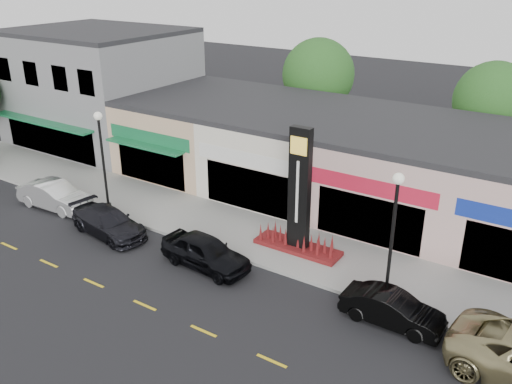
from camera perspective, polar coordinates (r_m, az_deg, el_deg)
ground at (r=24.48m, az=-6.72°, el=-8.41°), size 120.00×120.00×0.00m
sidewalk at (r=27.46m, az=-0.94°, el=-4.35°), size 52.00×4.30×0.15m
curb at (r=25.85m, az=-3.76°, el=-6.27°), size 52.00×0.20×0.15m
building_grey_2story at (r=42.70m, az=-16.06°, el=10.61°), size 12.00×10.95×8.30m
shop_beige at (r=36.65m, az=-5.78°, el=6.60°), size 7.00×10.85×4.80m
shop_cream at (r=32.89m, az=3.84°, el=4.73°), size 7.00×10.01×4.80m
shop_pink_w at (r=30.29m, az=15.43°, el=2.29°), size 7.00×10.01×4.80m
tree_rear_west at (r=40.19m, az=6.57°, el=12.18°), size 5.20×5.20×7.83m
tree_rear_mid at (r=36.60m, az=23.70°, el=8.79°), size 4.80×4.80×7.29m
lamp_west_near at (r=29.86m, az=-15.90°, el=4.14°), size 0.44×0.44×5.47m
lamp_east_near at (r=21.28m, az=14.25°, el=-3.45°), size 0.44×0.44×5.47m
pylon_sign at (r=24.97m, az=4.54°, el=-1.73°), size 4.20×1.30×6.00m
car_white_van at (r=32.09m, az=-20.42°, el=-0.35°), size 1.85×4.65×1.50m
car_dark_sedan at (r=28.21m, az=-15.27°, el=-3.09°), size 2.51×4.85×1.35m
car_black_sedan at (r=24.50m, az=-5.35°, el=-6.29°), size 2.09×4.52×1.50m
car_black_conv at (r=21.53m, az=14.14°, el=-11.87°), size 1.40×3.92×1.29m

